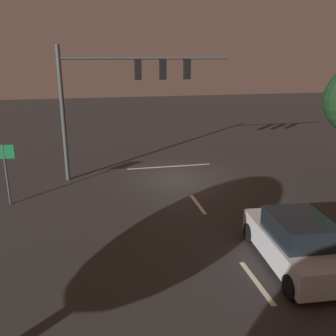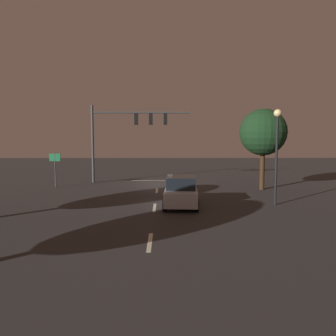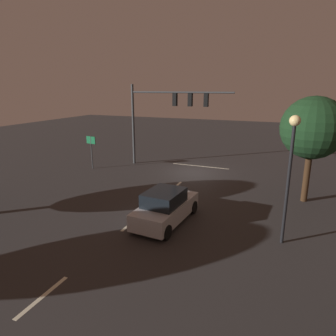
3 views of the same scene
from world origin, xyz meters
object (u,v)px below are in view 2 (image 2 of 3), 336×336
(tree_left_near, at_px, (263,133))
(traffic_signal_assembly, at_px, (128,127))
(car_approaching, at_px, (181,192))
(route_sign, at_px, (55,163))
(street_lamp_left_kerb, at_px, (277,139))

(tree_left_near, bearing_deg, traffic_signal_assembly, -21.74)
(car_approaching, distance_m, tree_left_near, 9.43)
(route_sign, bearing_deg, tree_left_near, 175.34)
(car_approaching, xyz_separation_m, street_lamp_left_kerb, (-5.49, -0.05, 3.02))
(route_sign, distance_m, tree_left_near, 16.40)
(car_approaching, distance_m, route_sign, 12.08)
(traffic_signal_assembly, distance_m, route_sign, 6.90)
(traffic_signal_assembly, relative_size, car_approaching, 1.95)
(traffic_signal_assembly, bearing_deg, tree_left_near, 158.26)
(route_sign, height_order, tree_left_near, tree_left_near)
(street_lamp_left_kerb, xyz_separation_m, tree_left_near, (-1.02, -5.78, 0.53))
(route_sign, relative_size, tree_left_near, 0.45)
(street_lamp_left_kerb, bearing_deg, route_sign, -25.10)
(traffic_signal_assembly, xyz_separation_m, street_lamp_left_kerb, (-9.65, 10.03, -1.11))
(traffic_signal_assembly, relative_size, street_lamp_left_kerb, 1.58)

